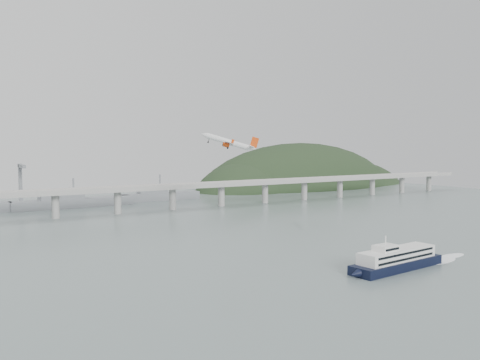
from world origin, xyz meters
TOP-DOWN VIEW (x-y plane):
  - ground at (0.00, 0.00)m, footprint 900.00×900.00m
  - bridge at (-1.15, 200.00)m, footprint 800.00×22.00m
  - headland at (285.18, 331.75)m, footprint 365.00×155.00m
  - ferry at (18.98, -52.66)m, footprint 88.53×20.01m
  - airliner at (16.21, 95.23)m, footprint 36.86×35.32m

SIDE VIEW (x-z plane):
  - headland at x=285.18m, z-range -97.34..58.66m
  - ground at x=0.00m, z-range 0.00..0.00m
  - ferry at x=18.98m, z-range -3.82..12.87m
  - bridge at x=-1.15m, z-range 5.70..29.60m
  - airliner at x=16.21m, z-range 52.08..66.93m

